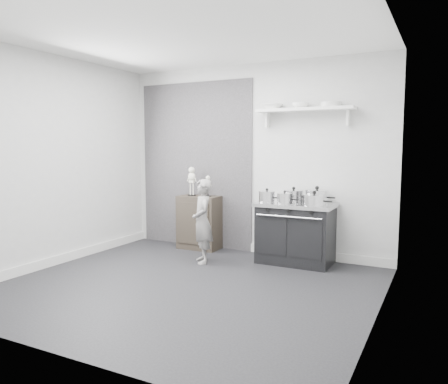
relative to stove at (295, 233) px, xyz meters
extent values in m
plane|color=black|center=(-0.77, -1.48, -0.40)|extent=(4.00, 4.00, 0.00)
cube|color=#B2B2B0|center=(-0.77, 0.32, 0.95)|extent=(4.00, 0.02, 2.70)
cube|color=#B2B2B0|center=(-0.77, -3.28, 0.95)|extent=(4.00, 0.02, 2.70)
cube|color=#B2B2B0|center=(-2.77, -1.48, 0.95)|extent=(0.02, 3.60, 2.70)
cube|color=#B2B2B0|center=(1.23, -1.48, 0.95)|extent=(0.02, 3.60, 2.70)
cube|color=silver|center=(-0.77, -1.48, 2.30)|extent=(4.00, 3.60, 0.02)
cube|color=black|center=(-1.72, 0.31, 0.85)|extent=(1.90, 0.02, 2.50)
cube|color=silver|center=(0.23, 0.30, -0.34)|extent=(2.00, 0.03, 0.12)
cube|color=silver|center=(-2.75, -1.48, -0.34)|extent=(0.03, 3.60, 0.12)
cube|color=white|center=(0.03, 0.19, 1.62)|extent=(1.30, 0.26, 0.04)
cube|color=white|center=(-0.52, 0.26, 1.50)|extent=(0.03, 0.12, 0.20)
cube|color=white|center=(0.58, 0.26, 1.50)|extent=(0.03, 0.12, 0.20)
cube|color=black|center=(0.00, 0.00, -0.03)|extent=(0.94, 0.57, 0.76)
cube|color=silver|center=(0.00, 0.00, 0.37)|extent=(1.00, 0.60, 0.05)
cube|color=black|center=(-0.23, -0.28, -0.01)|extent=(0.40, 0.02, 0.49)
cube|color=black|center=(0.23, -0.28, -0.01)|extent=(0.40, 0.02, 0.49)
cylinder|color=silver|center=(0.00, -0.31, 0.26)|extent=(0.85, 0.02, 0.02)
cylinder|color=black|center=(-0.28, -0.29, 0.33)|extent=(0.04, 0.03, 0.04)
cylinder|color=black|center=(0.00, -0.29, 0.33)|extent=(0.04, 0.03, 0.04)
cylinder|color=black|center=(0.28, -0.29, 0.33)|extent=(0.04, 0.03, 0.04)
cube|color=black|center=(-1.54, 0.13, -0.01)|extent=(0.61, 0.36, 0.80)
imported|color=gray|center=(-1.10, -0.54, 0.15)|extent=(0.46, 0.48, 1.11)
cylinder|color=silver|center=(-0.36, -0.12, 0.47)|extent=(0.21, 0.21, 0.13)
cylinder|color=silver|center=(-0.36, -0.12, 0.54)|extent=(0.21, 0.21, 0.01)
sphere|color=black|center=(-0.36, -0.12, 0.57)|extent=(0.04, 0.04, 0.04)
cylinder|color=black|center=(-0.21, -0.12, 0.47)|extent=(0.10, 0.02, 0.02)
cylinder|color=silver|center=(-0.07, 0.11, 0.47)|extent=(0.26, 0.26, 0.14)
cylinder|color=silver|center=(-0.07, 0.11, 0.54)|extent=(0.27, 0.27, 0.01)
sphere|color=black|center=(-0.07, 0.11, 0.58)|extent=(0.05, 0.05, 0.05)
cylinder|color=black|center=(0.10, 0.11, 0.47)|extent=(0.10, 0.02, 0.02)
cylinder|color=silver|center=(0.24, 0.12, 0.48)|extent=(0.29, 0.29, 0.15)
cylinder|color=silver|center=(0.24, 0.12, 0.56)|extent=(0.30, 0.30, 0.01)
sphere|color=black|center=(0.24, 0.12, 0.59)|extent=(0.05, 0.05, 0.05)
cylinder|color=black|center=(0.43, 0.12, 0.48)|extent=(0.10, 0.02, 0.02)
cylinder|color=silver|center=(0.28, -0.16, 0.46)|extent=(0.28, 0.28, 0.12)
cylinder|color=silver|center=(0.28, -0.16, 0.53)|extent=(0.28, 0.28, 0.01)
sphere|color=black|center=(0.28, -0.16, 0.56)|extent=(0.05, 0.05, 0.05)
cylinder|color=black|center=(0.46, -0.16, 0.46)|extent=(0.10, 0.02, 0.02)
cylinder|color=silver|center=(-0.10, -0.17, 0.46)|extent=(0.19, 0.19, 0.12)
cylinder|color=silver|center=(-0.10, -0.17, 0.53)|extent=(0.20, 0.20, 0.01)
sphere|color=black|center=(-0.10, -0.17, 0.55)|extent=(0.03, 0.03, 0.03)
cylinder|color=black|center=(0.04, -0.17, 0.46)|extent=(0.10, 0.02, 0.02)
imported|color=white|center=(-0.42, 0.19, 1.67)|extent=(0.28, 0.28, 0.07)
imported|color=white|center=(-0.03, 0.19, 1.67)|extent=(0.22, 0.22, 0.07)
cylinder|color=silver|center=(0.38, 0.19, 1.67)|extent=(0.26, 0.26, 0.06)
camera|label=1|loc=(1.74, -5.46, 1.13)|focal=35.00mm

